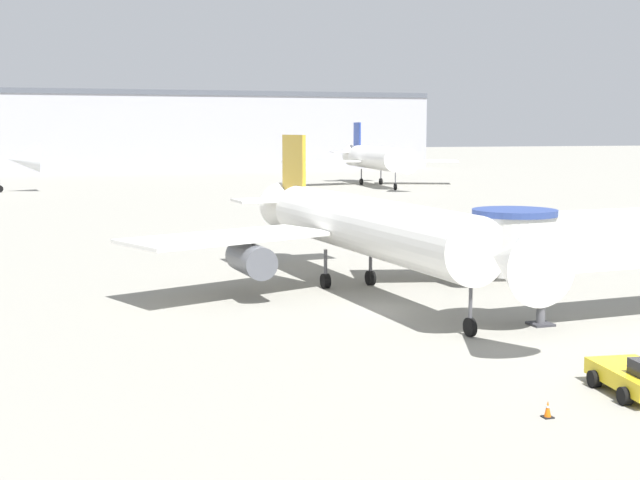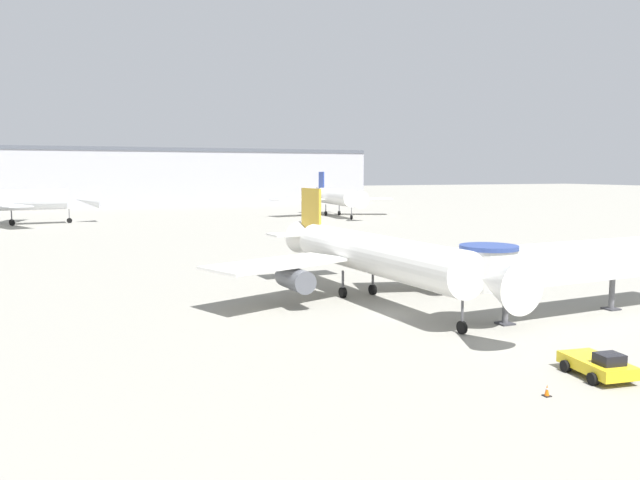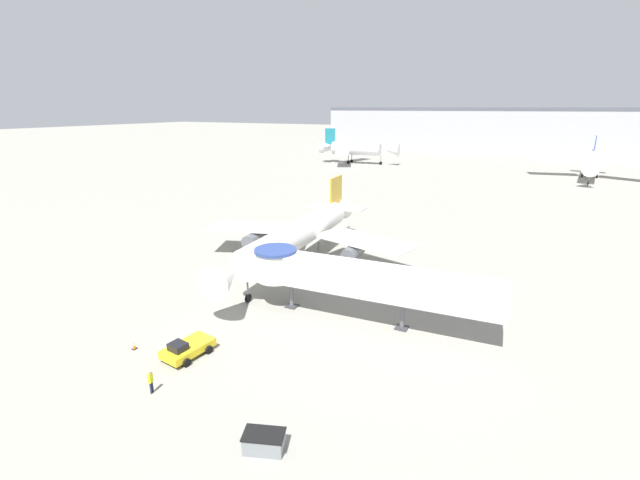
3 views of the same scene
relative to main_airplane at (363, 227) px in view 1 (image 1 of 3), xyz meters
The scene contains 7 objects.
ground_plane 6.48m from the main_airplane, 93.28° to the right, with size 800.00×800.00×0.00m, color gray.
main_airplane is the anchor object (origin of this frame).
pushback_tug_yellow 22.77m from the main_airplane, 84.26° to the right, with size 2.89×4.26×1.51m.
traffic_cone_starboard_wing 12.09m from the main_airplane, 16.42° to the right, with size 0.39×0.39×0.65m.
traffic_cone_apron_front 24.04m from the main_airplane, 95.66° to the right, with size 0.35×0.35×0.59m.
background_jet_blue_tail 101.75m from the main_airplane, 67.95° to the left, with size 31.91×32.98×10.91m.
terminal_building 169.99m from the main_airplane, 88.96° to the left, with size 149.78×22.15×18.72m.
Camera 1 is at (-18.43, -43.76, 9.68)m, focal length 50.00 mm.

